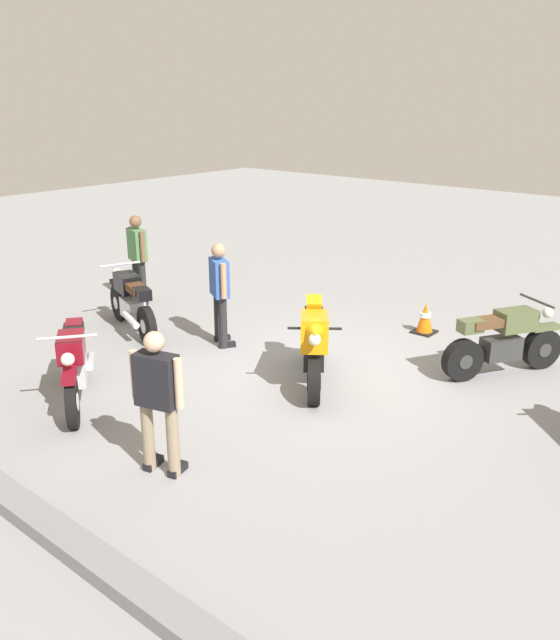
# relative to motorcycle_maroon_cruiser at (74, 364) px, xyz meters

# --- Properties ---
(ground_plane) EXTENTS (40.00, 40.00, 0.00)m
(ground_plane) POSITION_rel_motorcycle_maroon_cruiser_xyz_m (-1.83, -2.81, -0.52)
(ground_plane) COLOR gray
(curb_edge) EXTENTS (14.00, 0.30, 0.15)m
(curb_edge) POSITION_rel_motorcycle_maroon_cruiser_xyz_m (-1.83, 1.79, -0.45)
(curb_edge) COLOR gray
(curb_edge) RESTS_ON ground
(motorcycle_maroon_cruiser) EXTENTS (1.75, 1.34, 1.09)m
(motorcycle_maroon_cruiser) POSITION_rel_motorcycle_maroon_cruiser_xyz_m (0.00, 0.00, 0.00)
(motorcycle_maroon_cruiser) COLOR black
(motorcycle_maroon_cruiser) RESTS_ON ground
(motorcycle_orange_sportbike) EXTENTS (1.35, 1.66, 1.14)m
(motorcycle_orange_sportbike) POSITION_rel_motorcycle_maroon_cruiser_xyz_m (-2.02, -2.46, 0.07)
(motorcycle_orange_sportbike) COLOR black
(motorcycle_orange_sportbike) RESTS_ON ground
(motorcycle_olive_vintage) EXTENTS (1.13, 1.76, 1.07)m
(motorcycle_olive_vintage) POSITION_rel_motorcycle_maroon_cruiser_xyz_m (-3.90, -4.45, -0.03)
(motorcycle_olive_vintage) COLOR black
(motorcycle_olive_vintage) RESTS_ON ground
(motorcycle_black_cruiser) EXTENTS (2.01, 0.95, 1.09)m
(motorcycle_black_cruiser) POSITION_rel_motorcycle_maroon_cruiser_xyz_m (1.60, -2.16, 0.00)
(motorcycle_black_cruiser) COLOR black
(motorcycle_black_cruiser) RESTS_ON ground
(person_in_blue_shirt) EXTENTS (0.60, 0.49, 1.66)m
(person_in_blue_shirt) POSITION_rel_motorcycle_maroon_cruiser_xyz_m (0.03, -2.70, 0.42)
(person_in_blue_shirt) COLOR #262628
(person_in_blue_shirt) RESTS_ON ground
(person_in_black_shirt) EXTENTS (0.63, 0.40, 1.60)m
(person_in_black_shirt) POSITION_rel_motorcycle_maroon_cruiser_xyz_m (-2.20, 0.43, 0.38)
(person_in_black_shirt) COLOR gray
(person_in_black_shirt) RESTS_ON ground
(person_in_green_shirt) EXTENTS (0.65, 0.42, 1.70)m
(person_in_green_shirt) POSITION_rel_motorcycle_maroon_cruiser_xyz_m (2.82, -3.29, 0.45)
(person_in_green_shirt) COLOR #262628
(person_in_green_shirt) RESTS_ON ground
(traffic_cone) EXTENTS (0.36, 0.36, 0.53)m
(traffic_cone) POSITION_rel_motorcycle_maroon_cruiser_xyz_m (-2.22, -5.30, -0.26)
(traffic_cone) COLOR black
(traffic_cone) RESTS_ON ground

